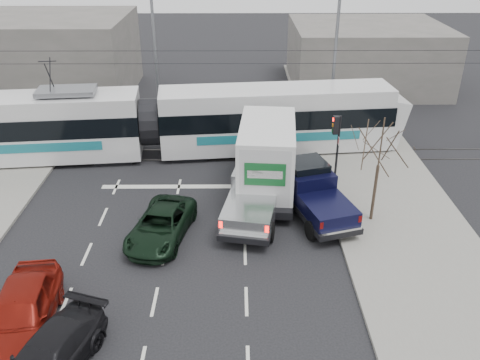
{
  "coord_description": "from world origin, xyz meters",
  "views": [
    {
      "loc": [
        1.37,
        -17.59,
        12.67
      ],
      "look_at": [
        1.51,
        3.28,
        1.8
      ],
      "focal_mm": 38.0,
      "sensor_mm": 36.0,
      "label": 1
    }
  ],
  "objects_px": {
    "tram": "(149,123)",
    "traffic_signal": "(336,134)",
    "silver_pickup": "(256,188)",
    "green_car": "(161,225)",
    "bare_tree": "(381,147)",
    "street_lamp_far": "(152,46)",
    "box_truck": "(267,156)",
    "red_car": "(22,312)",
    "dark_car": "(48,358)",
    "navy_pickup": "(312,191)",
    "street_lamp_near": "(332,53)"
  },
  "relations": [
    {
      "from": "street_lamp_near",
      "to": "red_car",
      "type": "bearing_deg",
      "value": -125.59
    },
    {
      "from": "bare_tree",
      "to": "green_car",
      "type": "height_order",
      "value": "bare_tree"
    },
    {
      "from": "street_lamp_near",
      "to": "tram",
      "type": "distance_m",
      "value": 12.13
    },
    {
      "from": "tram",
      "to": "red_car",
      "type": "relative_size",
      "value": 5.67
    },
    {
      "from": "bare_tree",
      "to": "box_truck",
      "type": "height_order",
      "value": "bare_tree"
    },
    {
      "from": "tram",
      "to": "silver_pickup",
      "type": "bearing_deg",
      "value": -52.5
    },
    {
      "from": "tram",
      "to": "box_truck",
      "type": "height_order",
      "value": "tram"
    },
    {
      "from": "street_lamp_near",
      "to": "box_truck",
      "type": "distance_m",
      "value": 9.88
    },
    {
      "from": "red_car",
      "to": "box_truck",
      "type": "bearing_deg",
      "value": 43.13
    },
    {
      "from": "silver_pickup",
      "to": "green_car",
      "type": "bearing_deg",
      "value": -139.95
    },
    {
      "from": "navy_pickup",
      "to": "green_car",
      "type": "height_order",
      "value": "navy_pickup"
    },
    {
      "from": "tram",
      "to": "box_truck",
      "type": "distance_m",
      "value": 7.84
    },
    {
      "from": "navy_pickup",
      "to": "dark_car",
      "type": "relative_size",
      "value": 1.28
    },
    {
      "from": "traffic_signal",
      "to": "silver_pickup",
      "type": "bearing_deg",
      "value": -145.43
    },
    {
      "from": "red_car",
      "to": "dark_car",
      "type": "bearing_deg",
      "value": -57.63
    },
    {
      "from": "traffic_signal",
      "to": "dark_car",
      "type": "relative_size",
      "value": 0.78
    },
    {
      "from": "silver_pickup",
      "to": "street_lamp_near",
      "type": "bearing_deg",
      "value": 74.93
    },
    {
      "from": "box_truck",
      "to": "red_car",
      "type": "relative_size",
      "value": 1.57
    },
    {
      "from": "street_lamp_far",
      "to": "navy_pickup",
      "type": "bearing_deg",
      "value": -54.14
    },
    {
      "from": "street_lamp_near",
      "to": "street_lamp_far",
      "type": "bearing_deg",
      "value": 170.13
    },
    {
      "from": "box_truck",
      "to": "traffic_signal",
      "type": "bearing_deg",
      "value": 16.66
    },
    {
      "from": "tram",
      "to": "traffic_signal",
      "type": "bearing_deg",
      "value": -24.56
    },
    {
      "from": "dark_car",
      "to": "navy_pickup",
      "type": "bearing_deg",
      "value": 64.55
    },
    {
      "from": "box_truck",
      "to": "tram",
      "type": "bearing_deg",
      "value": 152.62
    },
    {
      "from": "navy_pickup",
      "to": "green_car",
      "type": "xyz_separation_m",
      "value": [
        -6.89,
        -2.17,
        -0.51
      ]
    },
    {
      "from": "silver_pickup",
      "to": "navy_pickup",
      "type": "height_order",
      "value": "silver_pickup"
    },
    {
      "from": "traffic_signal",
      "to": "tram",
      "type": "xyz_separation_m",
      "value": [
        -10.18,
        3.48,
        -0.69
      ]
    },
    {
      "from": "bare_tree",
      "to": "dark_car",
      "type": "height_order",
      "value": "bare_tree"
    },
    {
      "from": "street_lamp_near",
      "to": "tram",
      "type": "xyz_separation_m",
      "value": [
        -11.02,
        -4.03,
        -3.06
      ]
    },
    {
      "from": "silver_pickup",
      "to": "dark_car",
      "type": "xyz_separation_m",
      "value": [
        -6.7,
        -9.93,
        -0.5
      ]
    },
    {
      "from": "tram",
      "to": "dark_car",
      "type": "xyz_separation_m",
      "value": [
        -0.71,
        -16.3,
        -1.38
      ]
    },
    {
      "from": "silver_pickup",
      "to": "green_car",
      "type": "height_order",
      "value": "silver_pickup"
    },
    {
      "from": "bare_tree",
      "to": "street_lamp_far",
      "type": "relative_size",
      "value": 0.56
    },
    {
      "from": "silver_pickup",
      "to": "red_car",
      "type": "relative_size",
      "value": 1.36
    },
    {
      "from": "traffic_signal",
      "to": "red_car",
      "type": "height_order",
      "value": "traffic_signal"
    },
    {
      "from": "street_lamp_far",
      "to": "navy_pickup",
      "type": "height_order",
      "value": "street_lamp_far"
    },
    {
      "from": "bare_tree",
      "to": "navy_pickup",
      "type": "bearing_deg",
      "value": 161.44
    },
    {
      "from": "bare_tree",
      "to": "street_lamp_far",
      "type": "distance_m",
      "value": 17.97
    },
    {
      "from": "traffic_signal",
      "to": "red_car",
      "type": "distance_m",
      "value": 16.64
    },
    {
      "from": "traffic_signal",
      "to": "tram",
      "type": "bearing_deg",
      "value": 161.14
    },
    {
      "from": "street_lamp_near",
      "to": "red_car",
      "type": "relative_size",
      "value": 1.79
    },
    {
      "from": "traffic_signal",
      "to": "box_truck",
      "type": "bearing_deg",
      "value": -168.44
    },
    {
      "from": "tram",
      "to": "dark_car",
      "type": "relative_size",
      "value": 6.14
    },
    {
      "from": "navy_pickup",
      "to": "green_car",
      "type": "relative_size",
      "value": 1.26
    },
    {
      "from": "street_lamp_far",
      "to": "red_car",
      "type": "bearing_deg",
      "value": -94.79
    },
    {
      "from": "navy_pickup",
      "to": "dark_car",
      "type": "height_order",
      "value": "navy_pickup"
    },
    {
      "from": "bare_tree",
      "to": "traffic_signal",
      "type": "relative_size",
      "value": 1.39
    },
    {
      "from": "bare_tree",
      "to": "green_car",
      "type": "relative_size",
      "value": 1.06
    },
    {
      "from": "box_truck",
      "to": "dark_car",
      "type": "xyz_separation_m",
      "value": [
        -7.32,
        -12.09,
        -1.22
      ]
    },
    {
      "from": "silver_pickup",
      "to": "navy_pickup",
      "type": "bearing_deg",
      "value": 6.35
    }
  ]
}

